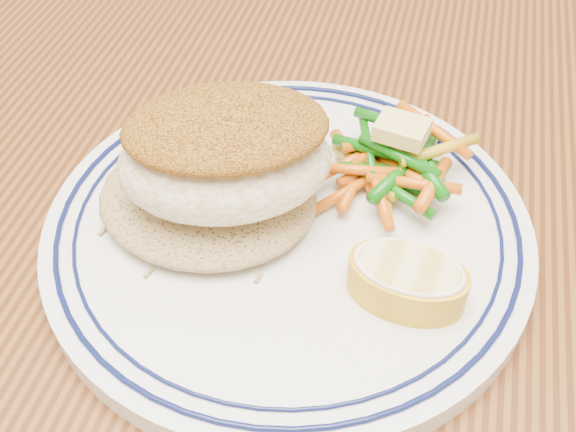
# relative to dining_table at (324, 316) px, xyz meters

# --- Properties ---
(dining_table) EXTENTS (1.50, 0.90, 0.75)m
(dining_table) POSITION_rel_dining_table_xyz_m (0.00, 0.00, 0.00)
(dining_table) COLOR #43220D
(dining_table) RESTS_ON ground
(plate) EXTENTS (0.28, 0.28, 0.02)m
(plate) POSITION_rel_dining_table_xyz_m (-0.02, -0.02, 0.11)
(plate) COLOR silver
(plate) RESTS_ON dining_table
(rice_pilaf) EXTENTS (0.13, 0.11, 0.02)m
(rice_pilaf) POSITION_rel_dining_table_xyz_m (-0.07, -0.02, 0.12)
(rice_pilaf) COLOR #9D814E
(rice_pilaf) RESTS_ON plate
(fish_fillet) EXTENTS (0.14, 0.12, 0.06)m
(fish_fillet) POSITION_rel_dining_table_xyz_m (-0.05, -0.03, 0.16)
(fish_fillet) COLOR beige
(fish_fillet) RESTS_ON rice_pilaf
(vegetable_pile) EXTENTS (0.10, 0.10, 0.03)m
(vegetable_pile) POSITION_rel_dining_table_xyz_m (0.03, 0.02, 0.13)
(vegetable_pile) COLOR #0D5B0B
(vegetable_pile) RESTS_ON plate
(butter_pat) EXTENTS (0.03, 0.03, 0.01)m
(butter_pat) POSITION_rel_dining_table_xyz_m (0.03, 0.03, 0.15)
(butter_pat) COLOR #E6D270
(butter_pat) RESTS_ON vegetable_pile
(lemon_wedge) EXTENTS (0.07, 0.06, 0.02)m
(lemon_wedge) POSITION_rel_dining_table_xyz_m (0.05, -0.06, 0.13)
(lemon_wedge) COLOR gold
(lemon_wedge) RESTS_ON plate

